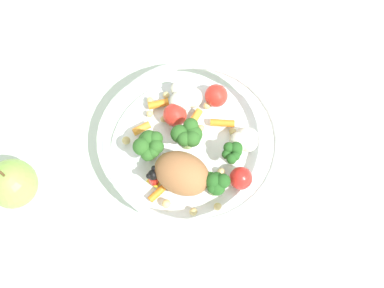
% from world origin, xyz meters
% --- Properties ---
extents(ground_plane, '(2.40, 2.40, 0.00)m').
position_xyz_m(ground_plane, '(0.00, 0.00, 0.00)').
color(ground_plane, silver).
extents(food_container, '(0.24, 0.24, 0.06)m').
position_xyz_m(food_container, '(0.01, -0.01, 0.03)').
color(food_container, white).
rests_on(food_container, ground_plane).
extents(loose_apple, '(0.07, 0.07, 0.08)m').
position_xyz_m(loose_apple, '(0.09, 0.22, 0.03)').
color(loose_apple, '#8CB74C').
rests_on(loose_apple, ground_plane).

